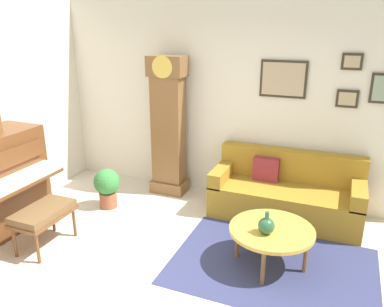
# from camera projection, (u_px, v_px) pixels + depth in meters

# --- Properties ---
(ground_plane) EXTENTS (6.40, 6.00, 0.10)m
(ground_plane) POSITION_uv_depth(u_px,v_px,m) (152.00, 290.00, 3.77)
(ground_plane) COLOR beige
(wall_back) EXTENTS (5.30, 0.13, 2.80)m
(wall_back) POSITION_uv_depth(u_px,v_px,m) (230.00, 100.00, 5.39)
(wall_back) COLOR silver
(wall_back) RESTS_ON ground_plane
(area_rug) EXTENTS (2.10, 1.50, 0.01)m
(area_rug) POSITION_uv_depth(u_px,v_px,m) (272.00, 266.00, 4.05)
(area_rug) COLOR navy
(area_rug) RESTS_ON ground_plane
(piano_bench) EXTENTS (0.42, 0.70, 0.48)m
(piano_bench) POSITION_uv_depth(u_px,v_px,m) (43.00, 214.00, 4.29)
(piano_bench) COLOR brown
(piano_bench) RESTS_ON ground_plane
(grandfather_clock) EXTENTS (0.52, 0.34, 2.03)m
(grandfather_clock) POSITION_uv_depth(u_px,v_px,m) (168.00, 130.00, 5.55)
(grandfather_clock) COLOR brown
(grandfather_clock) RESTS_ON ground_plane
(couch) EXTENTS (1.90, 0.80, 0.84)m
(couch) POSITION_uv_depth(u_px,v_px,m) (286.00, 193.00, 5.04)
(couch) COLOR olive
(couch) RESTS_ON ground_plane
(coffee_table) EXTENTS (0.88, 0.88, 0.43)m
(coffee_table) POSITION_uv_depth(u_px,v_px,m) (272.00, 231.00, 3.96)
(coffee_table) COLOR gold
(coffee_table) RESTS_ON ground_plane
(green_jug) EXTENTS (0.17, 0.17, 0.24)m
(green_jug) POSITION_uv_depth(u_px,v_px,m) (266.00, 226.00, 3.83)
(green_jug) COLOR #234C33
(green_jug) RESTS_ON coffee_table
(potted_plant) EXTENTS (0.36, 0.36, 0.56)m
(potted_plant) POSITION_uv_depth(u_px,v_px,m) (107.00, 185.00, 5.26)
(potted_plant) COLOR #935138
(potted_plant) RESTS_ON ground_plane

